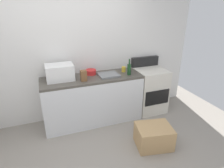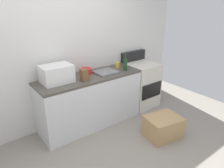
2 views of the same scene
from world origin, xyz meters
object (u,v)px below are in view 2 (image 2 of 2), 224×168
at_px(wine_bottle, 125,64).
at_px(mixing_bowl, 86,71).
at_px(knife_block, 84,75).
at_px(cardboard_box_medium, 163,127).
at_px(coffee_mug, 117,65).
at_px(microwave, 57,74).
at_px(stove_oven, 141,84).

height_order(wine_bottle, mixing_bowl, wine_bottle).
bearing_deg(knife_block, wine_bottle, 0.54).
bearing_deg(cardboard_box_medium, coffee_mug, 92.77).
bearing_deg(wine_bottle, cardboard_box_medium, -88.22).
distance_m(mixing_bowl, cardboard_box_medium, 1.57).
xyz_separation_m(knife_block, cardboard_box_medium, (0.88, -0.92, -0.82)).
distance_m(knife_block, cardboard_box_medium, 1.51).
xyz_separation_m(wine_bottle, cardboard_box_medium, (0.03, -0.92, -0.84)).
distance_m(microwave, cardboard_box_medium, 1.88).
bearing_deg(microwave, cardboard_box_medium, -41.43).
height_order(knife_block, mixing_bowl, knife_block).
bearing_deg(cardboard_box_medium, microwave, 138.57).
relative_size(microwave, coffee_mug, 4.60).
xyz_separation_m(coffee_mug, knife_block, (-0.83, -0.20, 0.04)).
height_order(microwave, mixing_bowl, microwave).
relative_size(wine_bottle, knife_block, 1.67).
bearing_deg(wine_bottle, coffee_mug, 97.48).
bearing_deg(coffee_mug, cardboard_box_medium, -87.23).
bearing_deg(mixing_bowl, microwave, -171.39).
height_order(stove_oven, knife_block, stove_oven).
bearing_deg(microwave, knife_block, -26.91).
xyz_separation_m(microwave, mixing_bowl, (0.56, 0.09, -0.09)).
bearing_deg(stove_oven, microwave, 178.18).
xyz_separation_m(microwave, cardboard_box_medium, (1.25, -1.10, -0.86)).
height_order(wine_bottle, coffee_mug, wine_bottle).
distance_m(stove_oven, mixing_bowl, 1.30).
relative_size(coffee_mug, mixing_bowl, 0.53).
height_order(microwave, knife_block, microwave).
bearing_deg(cardboard_box_medium, knife_block, 133.87).
distance_m(microwave, knife_block, 0.42).
distance_m(coffee_mug, mixing_bowl, 0.64).
relative_size(knife_block, cardboard_box_medium, 0.33).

